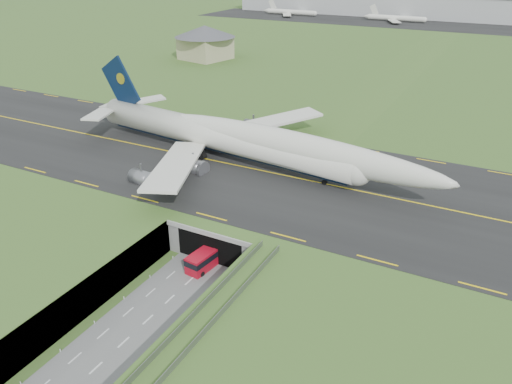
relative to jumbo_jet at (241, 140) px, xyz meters
The scene contains 10 objects.
ground 37.60m from the jumbo_jet, 75.53° to the right, with size 900.00×900.00×0.00m, color #3C5E25.
airfield_deck 36.83m from the jumbo_jet, 75.53° to the right, with size 800.00×800.00×6.00m, color gray.
trench_road 44.61m from the jumbo_jet, 78.01° to the right, with size 12.00×75.00×0.20m, color slate.
taxiway 10.43m from the jumbo_jet, 11.27° to the right, with size 800.00×44.00×0.18m, color black.
tunnel_portal 21.63m from the jumbo_jet, 63.59° to the right, with size 17.00×22.30×6.00m.
guideway 57.77m from the jumbo_jet, 69.66° to the right, with size 3.00×53.00×7.05m.
jumbo_jet is the anchor object (origin of this frame).
shuttle_tram 31.03m from the jumbo_jet, 72.16° to the right, with size 3.64×7.58×2.98m.
service_building 110.61m from the jumbo_jet, 126.65° to the left, with size 28.56×28.56×13.17m.
cargo_terminal 264.78m from the jumbo_jet, 88.11° to the left, with size 320.00×67.00×15.60m.
Camera 1 is at (38.37, -49.02, 46.30)m, focal length 35.00 mm.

